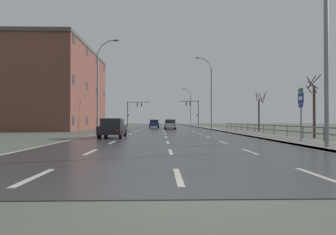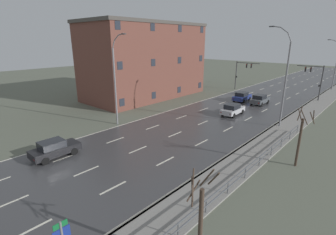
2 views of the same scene
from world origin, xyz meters
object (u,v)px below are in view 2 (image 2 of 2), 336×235
(street_lamp_left_bank, at_px, (116,82))
(car_mid_centre, at_px, (233,109))
(car_distant, at_px, (260,99))
(traffic_signal_right, at_px, (315,77))
(street_lamp_midground, at_px, (284,80))
(street_lamp_distant, at_px, (335,66))
(traffic_signal_left, at_px, (242,70))
(car_near_left, at_px, (55,149))
(car_near_right, at_px, (242,96))
(brick_building, at_px, (145,61))

(street_lamp_left_bank, xyz_separation_m, car_mid_centre, (8.49, 13.01, -4.40))
(street_lamp_left_bank, height_order, car_distant, street_lamp_left_bank)
(traffic_signal_right, bearing_deg, street_lamp_midground, -88.29)
(street_lamp_distant, relative_size, traffic_signal_left, 1.74)
(street_lamp_distant, xyz_separation_m, traffic_signal_left, (-14.12, -12.29, -0.96))
(car_near_left, bearing_deg, street_lamp_left_bank, 109.01)
(car_distant, bearing_deg, traffic_signal_left, 130.67)
(traffic_signal_right, xyz_separation_m, car_near_left, (-11.21, -39.39, -3.24))
(traffic_signal_right, height_order, car_mid_centre, traffic_signal_right)
(car_near_right, xyz_separation_m, brick_building, (-14.97, -8.06, 5.63))
(car_near_right, bearing_deg, street_lamp_distant, 64.27)
(car_distant, height_order, car_near_right, same)
(street_lamp_left_bank, relative_size, brick_building, 0.48)
(traffic_signal_right, xyz_separation_m, brick_building, (-23.63, -16.67, 2.40))
(street_lamp_distant, relative_size, street_lamp_left_bank, 0.95)
(traffic_signal_left, bearing_deg, car_near_right, -62.31)
(street_lamp_midground, height_order, car_mid_centre, street_lamp_midground)
(traffic_signal_left, distance_m, brick_building, 20.28)
(street_lamp_left_bank, bearing_deg, brick_building, 124.53)
(street_lamp_left_bank, height_order, traffic_signal_right, street_lamp_left_bank)
(street_lamp_midground, height_order, car_near_right, street_lamp_midground)
(traffic_signal_right, height_order, car_near_left, traffic_signal_right)
(car_mid_centre, bearing_deg, brick_building, 177.68)
(brick_building, bearing_deg, car_distant, 23.83)
(street_lamp_distant, distance_m, car_near_right, 23.91)
(traffic_signal_right, height_order, traffic_signal_left, traffic_signal_right)
(car_distant, bearing_deg, street_lamp_midground, -56.11)
(street_lamp_distant, xyz_separation_m, car_near_right, (-9.19, -21.68, -4.13))
(traffic_signal_right, distance_m, traffic_signal_left, 13.60)
(street_lamp_left_bank, bearing_deg, traffic_signal_left, 88.56)
(traffic_signal_left, xyz_separation_m, car_near_right, (4.92, -9.39, -3.17))
(street_lamp_distant, bearing_deg, brick_building, -129.09)
(street_lamp_left_bank, bearing_deg, street_lamp_midground, 39.67)
(street_lamp_midground, xyz_separation_m, car_distant, (-6.06, 9.12, -4.79))
(car_distant, bearing_deg, traffic_signal_right, 57.75)
(traffic_signal_left, height_order, car_mid_centre, traffic_signal_left)
(car_mid_centre, xyz_separation_m, car_near_left, (-5.34, -22.26, 0.00))
(street_lamp_left_bank, distance_m, car_distant, 23.62)
(street_lamp_midground, relative_size, car_near_left, 2.79)
(street_lamp_distant, bearing_deg, street_lamp_left_bank, -109.02)
(traffic_signal_right, relative_size, car_near_right, 1.42)
(car_near_right, bearing_deg, car_distant, -3.97)
(street_lamp_midground, distance_m, car_near_right, 13.85)
(car_near_right, relative_size, car_near_left, 1.02)
(street_lamp_distant, distance_m, traffic_signal_left, 18.75)
(street_lamp_midground, relative_size, car_distant, 2.79)
(street_lamp_left_bank, xyz_separation_m, traffic_signal_right, (14.36, 30.14, -1.16))
(street_lamp_midground, xyz_separation_m, car_near_right, (-9.19, 9.18, -4.79))
(street_lamp_distant, height_order, car_near_right, street_lamp_distant)
(car_near_right, relative_size, brick_building, 0.19)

